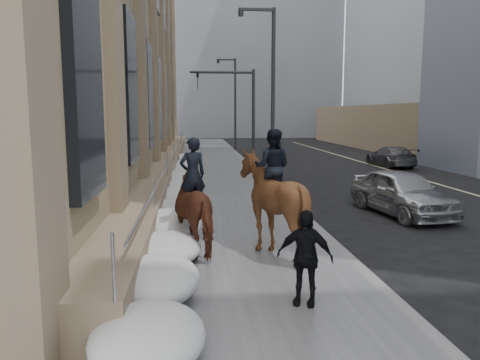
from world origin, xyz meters
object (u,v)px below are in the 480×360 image
car_silver (402,192)px  car_grey (391,156)px  mounted_horse_left (200,207)px  pedestrian (305,257)px  mounted_horse_right (271,200)px

car_silver → car_grey: (5.43, 13.45, -0.11)m
mounted_horse_left → car_silver: (6.54, 3.77, -0.40)m
pedestrian → car_silver: (4.87, 7.02, -0.18)m
pedestrian → car_grey: size_ratio=0.37×
mounted_horse_left → pedestrian: size_ratio=1.63×
car_grey → pedestrian: bearing=61.2°
mounted_horse_left → car_silver: mounted_horse_left is taller
mounted_horse_right → car_silver: mounted_horse_right is taller
mounted_horse_right → car_grey: size_ratio=0.65×
mounted_horse_right → car_silver: 6.50m
mounted_horse_left → mounted_horse_right: bearing=144.6°
pedestrian → car_grey: bearing=86.7°
pedestrian → car_grey: 22.92m
mounted_horse_right → pedestrian: mounted_horse_right is taller
pedestrian → car_silver: 8.55m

